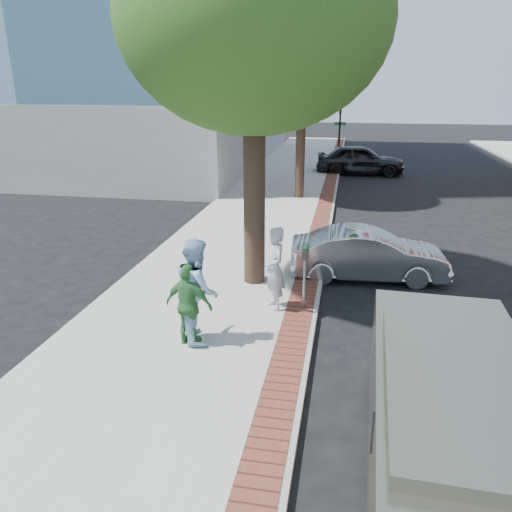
% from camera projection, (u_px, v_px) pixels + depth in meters
% --- Properties ---
extents(ground, '(120.00, 120.00, 0.00)m').
position_uv_depth(ground, '(265.00, 321.00, 10.84)').
color(ground, black).
rests_on(ground, ground).
extents(sidewalk, '(5.00, 60.00, 0.15)m').
position_uv_depth(sidewalk, '(261.00, 221.00, 18.51)').
color(sidewalk, '#9E9991').
rests_on(sidewalk, ground).
extents(brick_strip, '(0.60, 60.00, 0.01)m').
position_uv_depth(brick_strip, '(321.00, 221.00, 18.10)').
color(brick_strip, brown).
rests_on(brick_strip, sidewalk).
extents(curb, '(0.10, 60.00, 0.15)m').
position_uv_depth(curb, '(330.00, 224.00, 18.07)').
color(curb, gray).
rests_on(curb, ground).
extents(office_base, '(18.20, 22.20, 4.00)m').
position_uv_depth(office_base, '(126.00, 130.00, 32.88)').
color(office_base, gray).
rests_on(office_base, ground).
extents(signal_near, '(0.70, 0.15, 3.80)m').
position_uv_depth(signal_near, '(340.00, 129.00, 30.40)').
color(signal_near, black).
rests_on(signal_near, ground).
extents(tree_near, '(6.00, 6.00, 8.51)m').
position_uv_depth(tree_near, '(254.00, 20.00, 10.69)').
color(tree_near, black).
rests_on(tree_near, sidewalk).
extents(tree_far, '(4.80, 4.80, 7.14)m').
position_uv_depth(tree_far, '(303.00, 73.00, 20.35)').
color(tree_far, black).
rests_on(tree_far, sidewalk).
extents(parking_meter, '(0.12, 0.32, 1.47)m').
position_uv_depth(parking_meter, '(305.00, 262.00, 10.83)').
color(parking_meter, gray).
rests_on(parking_meter, sidewalk).
extents(person_gray, '(0.69, 0.80, 1.86)m').
position_uv_depth(person_gray, '(275.00, 269.00, 10.80)').
color(person_gray, '#A7A7AC').
rests_on(person_gray, sidewalk).
extents(person_officer, '(1.12, 1.22, 2.03)m').
position_uv_depth(person_officer, '(197.00, 290.00, 9.49)').
color(person_officer, '#8BB6D7').
rests_on(person_officer, sidewalk).
extents(person_green, '(0.99, 0.54, 1.61)m').
position_uv_depth(person_green, '(189.00, 305.00, 9.34)').
color(person_green, '#387C39').
rests_on(person_green, sidewalk).
extents(sedan_silver, '(4.12, 1.72, 1.33)m').
position_uv_depth(sedan_silver, '(368.00, 255.00, 13.00)').
color(sedan_silver, '#B6B8BD').
rests_on(sedan_silver, ground).
extents(bg_car, '(4.95, 2.10, 1.67)m').
position_uv_depth(bg_car, '(360.00, 160.00, 28.17)').
color(bg_car, black).
rests_on(bg_car, ground).
extents(van, '(2.09, 5.03, 1.83)m').
position_uv_depth(van, '(450.00, 414.00, 6.18)').
color(van, gray).
rests_on(van, ground).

